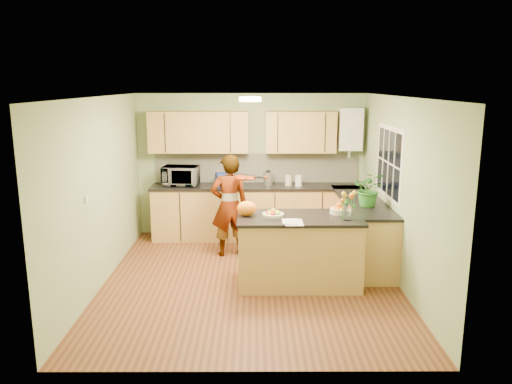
{
  "coord_description": "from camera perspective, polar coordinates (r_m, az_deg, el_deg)",
  "views": [
    {
      "loc": [
        0.05,
        -6.5,
        2.67
      ],
      "look_at": [
        0.08,
        0.5,
        1.14
      ],
      "focal_mm": 35.0,
      "sensor_mm": 36.0,
      "label": 1
    }
  ],
  "objects": [
    {
      "name": "orange_bowl",
      "position": [
        6.83,
        9.49,
        -1.94
      ],
      "size": [
        0.25,
        0.25,
        0.15
      ],
      "color": "beige",
      "rests_on": "peninsula_island"
    },
    {
      "name": "papers",
      "position": [
        6.33,
        4.33,
        -3.47
      ],
      "size": [
        0.23,
        0.31,
        0.01
      ],
      "primitive_type": "cube",
      "color": "silver",
      "rests_on": "peninsula_island"
    },
    {
      "name": "upper_cabinets",
      "position": [
        8.62,
        -1.74,
        6.87
      ],
      "size": [
        3.2,
        0.34,
        0.7
      ],
      "color": "#B68C48",
      "rests_on": "wall_back"
    },
    {
      "name": "jar_cream",
      "position": [
        8.62,
        3.73,
        1.33
      ],
      "size": [
        0.13,
        0.13,
        0.18
      ],
      "primitive_type": "cylinder",
      "rotation": [
        0.0,
        0.0,
        -0.1
      ],
      "color": "beige",
      "rests_on": "back_counter"
    },
    {
      "name": "violinist",
      "position": [
        7.78,
        -3.06,
        -1.55
      ],
      "size": [
        0.66,
        0.51,
        1.61
      ],
      "primitive_type": "imported",
      "rotation": [
        0.0,
        0.0,
        3.38
      ],
      "color": "#E5A98C",
      "rests_on": "floor"
    },
    {
      "name": "flower_vase",
      "position": [
        6.47,
        10.48,
        -0.7
      ],
      "size": [
        0.24,
        0.24,
        0.44
      ],
      "rotation": [
        0.0,
        0.0,
        0.05
      ],
      "color": "silver",
      "rests_on": "peninsula_island"
    },
    {
      "name": "back_counter",
      "position": [
        8.73,
        0.1,
        -2.26
      ],
      "size": [
        3.64,
        0.62,
        0.94
      ],
      "color": "#B68C48",
      "rests_on": "floor"
    },
    {
      "name": "splashback",
      "position": [
        8.85,
        0.1,
        2.78
      ],
      "size": [
        3.6,
        0.02,
        0.52
      ],
      "primitive_type": "cube",
      "color": "beige",
      "rests_on": "back_counter"
    },
    {
      "name": "orange_bag",
      "position": [
        6.63,
        -1.07,
        -1.88
      ],
      "size": [
        0.29,
        0.26,
        0.2
      ],
      "primitive_type": "ellipsoid",
      "rotation": [
        0.0,
        0.0,
        -0.14
      ],
      "color": "orange",
      "rests_on": "peninsula_island"
    },
    {
      "name": "microwave",
      "position": [
        8.72,
        -8.61,
        1.86
      ],
      "size": [
        0.64,
        0.47,
        0.33
      ],
      "primitive_type": "imported",
      "rotation": [
        0.0,
        0.0,
        -0.11
      ],
      "color": "white",
      "rests_on": "back_counter"
    },
    {
      "name": "fruit_dish",
      "position": [
        6.6,
        1.97,
        -2.47
      ],
      "size": [
        0.29,
        0.29,
        0.1
      ],
      "color": "beige",
      "rests_on": "peninsula_island"
    },
    {
      "name": "kettle",
      "position": [
        8.63,
        1.4,
        1.62
      ],
      "size": [
        0.16,
        0.16,
        0.31
      ],
      "rotation": [
        0.0,
        0.0,
        0.07
      ],
      "color": "#BDBCC1",
      "rests_on": "back_counter"
    },
    {
      "name": "boiler",
      "position": [
        8.78,
        10.69,
        7.07
      ],
      "size": [
        0.4,
        0.3,
        0.86
      ],
      "color": "white",
      "rests_on": "wall_back"
    },
    {
      "name": "floor",
      "position": [
        7.03,
        -0.64,
        -10.01
      ],
      "size": [
        4.5,
        4.5,
        0.0
      ],
      "primitive_type": "plane",
      "color": "#552B18",
      "rests_on": "ground"
    },
    {
      "name": "potted_plant",
      "position": [
        7.3,
        12.84,
        0.32
      ],
      "size": [
        0.54,
        0.5,
        0.5
      ],
      "primitive_type": "imported",
      "rotation": [
        0.0,
        0.0,
        -0.26
      ],
      "color": "#2E7928",
      "rests_on": "right_counter"
    },
    {
      "name": "wall_left",
      "position": [
        6.96,
        -17.36,
        -0.02
      ],
      "size": [
        0.02,
        4.5,
        2.5
      ],
      "primitive_type": "cube",
      "color": "#90A475",
      "rests_on": "floor"
    },
    {
      "name": "light_switch",
      "position": [
        6.39,
        -18.81,
        -0.73
      ],
      "size": [
        0.02,
        0.09,
        0.09
      ],
      "primitive_type": "cube",
      "color": "white",
      "rests_on": "wall_left"
    },
    {
      "name": "window_right",
      "position": [
        7.44,
        14.92,
        3.26
      ],
      "size": [
        0.01,
        1.3,
        1.05
      ],
      "color": "white",
      "rests_on": "wall_right"
    },
    {
      "name": "violin",
      "position": [
        7.46,
        -1.65,
        1.65
      ],
      "size": [
        0.62,
        0.54,
        0.16
      ],
      "primitive_type": null,
      "rotation": [
        0.17,
        0.0,
        -0.61
      ],
      "color": "#521505",
      "rests_on": "violinist"
    },
    {
      "name": "ceiling",
      "position": [
        6.5,
        -0.69,
        10.83
      ],
      "size": [
        4.0,
        4.5,
        0.02
      ],
      "primitive_type": "cube",
      "color": "silver",
      "rests_on": "wall_back"
    },
    {
      "name": "wall_back",
      "position": [
        8.86,
        -0.55,
        3.11
      ],
      "size": [
        4.0,
        0.02,
        2.5
      ],
      "primitive_type": "cube",
      "color": "#90A475",
      "rests_on": "floor"
    },
    {
      "name": "blue_box",
      "position": [
        8.6,
        -3.64,
        1.46
      ],
      "size": [
        0.32,
        0.27,
        0.22
      ],
      "primitive_type": "cube",
      "rotation": [
        0.0,
        0.0,
        0.28
      ],
      "color": "navy",
      "rests_on": "back_counter"
    },
    {
      "name": "jar_white",
      "position": [
        8.6,
        4.9,
        1.31
      ],
      "size": [
        0.12,
        0.12,
        0.18
      ],
      "primitive_type": "cylinder",
      "rotation": [
        0.0,
        0.0,
        0.04
      ],
      "color": "white",
      "rests_on": "back_counter"
    },
    {
      "name": "right_counter",
      "position": [
        7.84,
        11.95,
        -4.23
      ],
      "size": [
        0.62,
        2.24,
        0.94
      ],
      "color": "#B68C48",
      "rests_on": "floor"
    },
    {
      "name": "wall_right",
      "position": [
        6.93,
        16.11,
        0.01
      ],
      "size": [
        0.02,
        4.5,
        2.5
      ],
      "primitive_type": "cube",
      "color": "#90A475",
      "rests_on": "floor"
    },
    {
      "name": "peninsula_island",
      "position": [
        6.77,
        4.92,
        -6.66
      ],
      "size": [
        1.65,
        0.84,
        0.94
      ],
      "color": "#B68C48",
      "rests_on": "floor"
    },
    {
      "name": "wall_front",
      "position": [
        4.48,
        -0.88,
        -6.18
      ],
      "size": [
        4.0,
        0.02,
        2.5
      ],
      "primitive_type": "cube",
      "color": "#90A475",
      "rests_on": "floor"
    },
    {
      "name": "ceiling_lamp",
      "position": [
        6.8,
        -0.67,
        10.57
      ],
      "size": [
        0.3,
        0.3,
        0.07
      ],
      "color": "#FFEABF",
      "rests_on": "ceiling"
    }
  ]
}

